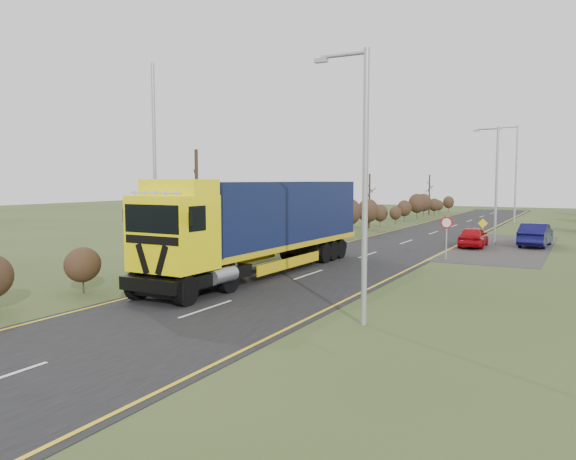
# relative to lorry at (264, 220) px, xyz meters

# --- Properties ---
(ground) EXTENTS (160.00, 160.00, 0.00)m
(ground) POSITION_rel_lorry_xyz_m (2.07, -3.36, -2.55)
(ground) COLOR #31441D
(ground) RESTS_ON ground
(road) EXTENTS (8.00, 120.00, 0.02)m
(road) POSITION_rel_lorry_xyz_m (2.07, 6.64, -2.54)
(road) COLOR black
(road) RESTS_ON ground
(layby) EXTENTS (6.00, 18.00, 0.02)m
(layby) POSITION_rel_lorry_xyz_m (8.57, 16.64, -2.54)
(layby) COLOR #2C2927
(layby) RESTS_ON ground
(lane_markings) EXTENTS (7.52, 116.00, 0.01)m
(lane_markings) POSITION_rel_lorry_xyz_m (2.07, 6.34, -2.52)
(lane_markings) COLOR gold
(lane_markings) RESTS_ON road
(hedgerow) EXTENTS (2.24, 102.04, 6.05)m
(hedgerow) POSITION_rel_lorry_xyz_m (-3.93, 4.54, -0.93)
(hedgerow) COLOR black
(hedgerow) RESTS_ON ground
(lorry) EXTENTS (3.14, 16.19, 4.50)m
(lorry) POSITION_rel_lorry_xyz_m (0.00, 0.00, 0.00)
(lorry) COLOR black
(lorry) RESTS_ON ground
(car_red_hatchback) EXTENTS (1.83, 4.16, 1.39)m
(car_red_hatchback) POSITION_rel_lorry_xyz_m (6.87, 15.75, -1.86)
(car_red_hatchback) COLOR #AA080F
(car_red_hatchback) RESTS_ON ground
(car_blue_sedan) EXTENTS (1.94, 4.86, 1.57)m
(car_blue_sedan) POSITION_rel_lorry_xyz_m (10.49, 18.13, -1.77)
(car_blue_sedan) COLOR #0C0A3C
(car_blue_sedan) RESTS_ON ground
(streetlight_near) EXTENTS (1.79, 0.18, 8.39)m
(streetlight_near) POSITION_rel_lorry_xyz_m (7.48, -6.70, 2.05)
(streetlight_near) COLOR #9EA1A4
(streetlight_near) RESTS_ON ground
(streetlight_mid) EXTENTS (1.74, 0.18, 8.13)m
(streetlight_mid) POSITION_rel_lorry_xyz_m (7.77, 18.28, 1.90)
(streetlight_mid) COLOR #9EA1A4
(streetlight_mid) RESTS_ON ground
(streetlight_far) EXTENTS (2.15, 0.20, 10.15)m
(streetlight_far) POSITION_rel_lorry_xyz_m (6.54, 40.44, 3.07)
(streetlight_far) COLOR #9EA1A4
(streetlight_far) RESTS_ON ground
(left_pole) EXTENTS (0.16, 0.16, 9.78)m
(left_pole) POSITION_rel_lorry_xyz_m (-4.11, -2.89, 2.33)
(left_pole) COLOR #9EA1A4
(left_pole) RESTS_ON ground
(speed_sign) EXTENTS (0.67, 0.10, 2.43)m
(speed_sign) POSITION_rel_lorry_xyz_m (6.62, 8.82, -0.84)
(speed_sign) COLOR #9EA1A4
(speed_sign) RESTS_ON ground
(warning_board) EXTENTS (0.67, 0.11, 1.76)m
(warning_board) POSITION_rel_lorry_xyz_m (7.03, 18.36, -1.50)
(warning_board) COLOR #9EA1A4
(warning_board) RESTS_ON ground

